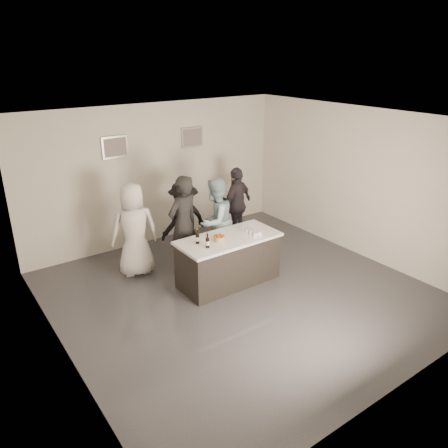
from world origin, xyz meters
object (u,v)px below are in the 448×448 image
(bar_counter, at_px, (228,260))
(person_main_black, at_px, (183,225))
(person_main_blue, at_px, (215,221))
(person_guest_back, at_px, (184,220))
(beer_bottle_a, at_px, (197,236))
(beer_bottle_b, at_px, (207,240))
(cake, at_px, (219,239))
(person_guest_right, at_px, (237,204))
(person_guest_left, at_px, (134,230))

(bar_counter, bearing_deg, person_main_black, 115.65)
(person_main_blue, xyz_separation_m, person_guest_back, (-0.41, 0.52, -0.06))
(beer_bottle_a, xyz_separation_m, beer_bottle_b, (0.05, -0.24, 0.00))
(beer_bottle_a, bearing_deg, cake, -18.28)
(beer_bottle_b, relative_size, person_guest_right, 0.16)
(bar_counter, xyz_separation_m, person_guest_back, (-0.11, 1.37, 0.36))
(person_guest_left, bearing_deg, bar_counter, 146.22)
(beer_bottle_b, bearing_deg, cake, 20.54)
(person_main_blue, relative_size, person_guest_right, 1.04)
(cake, height_order, person_main_blue, person_main_blue)
(cake, xyz_separation_m, person_main_blue, (0.52, 0.87, -0.07))
(bar_counter, height_order, beer_bottle_b, beer_bottle_b)
(cake, xyz_separation_m, person_guest_left, (-0.99, 1.33, -0.04))
(beer_bottle_a, xyz_separation_m, person_main_black, (0.17, 0.77, -0.08))
(person_main_blue, bearing_deg, bar_counter, 49.52)
(bar_counter, bearing_deg, cake, -174.23)
(cake, bearing_deg, person_guest_right, 44.50)
(beer_bottle_b, bearing_deg, person_main_black, 83.00)
(beer_bottle_b, xyz_separation_m, person_main_black, (0.12, 1.01, -0.08))
(beer_bottle_a, bearing_deg, bar_counter, -9.65)
(person_main_black, relative_size, person_guest_back, 1.17)
(person_main_black, relative_size, person_main_blue, 1.10)
(beer_bottle_a, bearing_deg, person_guest_left, 117.21)
(bar_counter, relative_size, beer_bottle_b, 7.15)
(cake, distance_m, person_main_black, 0.91)
(beer_bottle_a, height_order, beer_bottle_b, same)
(person_main_blue, distance_m, person_guest_left, 1.58)
(person_guest_right, bearing_deg, person_main_blue, 11.61)
(bar_counter, xyz_separation_m, beer_bottle_b, (-0.54, -0.14, 0.58))
(bar_counter, relative_size, beer_bottle_a, 7.15)
(cake, distance_m, person_main_blue, 1.02)
(beer_bottle_b, xyz_separation_m, person_main_blue, (0.84, 1.00, -0.16))
(person_main_black, bearing_deg, cake, 88.74)
(beer_bottle_b, distance_m, person_guest_right, 2.47)
(beer_bottle_a, xyz_separation_m, person_guest_right, (1.90, 1.38, -0.20))
(bar_counter, xyz_separation_m, person_guest_right, (1.31, 1.48, 0.38))
(person_main_blue, bearing_deg, person_guest_left, -37.80)
(beer_bottle_a, height_order, person_main_blue, person_main_blue)
(beer_bottle_a, bearing_deg, person_guest_back, 69.32)
(beer_bottle_b, relative_size, person_guest_back, 0.16)
(beer_bottle_a, height_order, person_guest_right, person_guest_right)
(person_main_blue, relative_size, person_guest_back, 1.07)
(beer_bottle_b, bearing_deg, person_main_blue, 49.72)
(person_guest_right, bearing_deg, bar_counter, 28.12)
(person_main_blue, bearing_deg, person_guest_right, -168.97)
(cake, height_order, person_guest_back, person_guest_back)
(person_main_black, xyz_separation_m, person_main_blue, (0.72, -0.02, -0.08))
(bar_counter, distance_m, person_main_blue, 1.00)
(bar_counter, bearing_deg, person_main_blue, 70.44)
(person_guest_back, bearing_deg, cake, 78.33)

